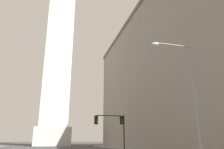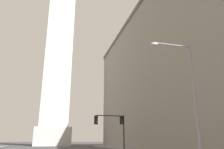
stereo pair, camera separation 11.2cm
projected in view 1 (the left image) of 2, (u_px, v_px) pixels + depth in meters
building_right at (204, 77)px, 41.25m from camera, size 26.91×54.73×25.99m
obelisk at (60, 42)px, 67.23m from camera, size 9.43×9.43×63.51m
traffic_light_mid_right at (114, 123)px, 33.48m from camera, size 4.85×0.51×5.21m
street_lamp at (188, 86)px, 17.28m from camera, size 3.61×0.36×9.19m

